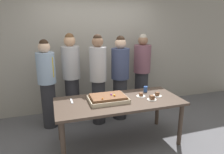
{
  "coord_description": "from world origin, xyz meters",
  "views": [
    {
      "loc": [
        -1.0,
        -2.78,
        1.92
      ],
      "look_at": [
        -0.07,
        0.15,
        1.1
      ],
      "focal_mm": 31.91,
      "sensor_mm": 36.0,
      "label": 1
    }
  ],
  "objects_px": {
    "plated_slice_near_left": "(157,95)",
    "cake_server_utensil": "(72,101)",
    "plated_slice_near_right": "(152,98)",
    "person_left_edge_reaching": "(98,78)",
    "person_serving_front": "(72,76)",
    "person_striped_tie_right": "(142,71)",
    "person_green_shirt_behind": "(120,77)",
    "plated_slice_far_left": "(141,95)",
    "person_far_right_suit": "(47,83)",
    "drink_cup_nearest": "(145,89)",
    "sheet_cake": "(108,98)",
    "party_table": "(119,105)"
  },
  "relations": [
    {
      "from": "drink_cup_nearest",
      "to": "person_striped_tie_right",
      "type": "distance_m",
      "value": 1.01
    },
    {
      "from": "plated_slice_near_right",
      "to": "drink_cup_nearest",
      "type": "height_order",
      "value": "drink_cup_nearest"
    },
    {
      "from": "plated_slice_near_left",
      "to": "person_left_edge_reaching",
      "type": "bearing_deg",
      "value": 135.72
    },
    {
      "from": "person_serving_front",
      "to": "person_striped_tie_right",
      "type": "distance_m",
      "value": 1.58
    },
    {
      "from": "person_far_right_suit",
      "to": "plated_slice_near_right",
      "type": "bearing_deg",
      "value": 10.89
    },
    {
      "from": "cake_server_utensil",
      "to": "person_green_shirt_behind",
      "type": "xyz_separation_m",
      "value": [
        1.05,
        0.67,
        0.13
      ]
    },
    {
      "from": "plated_slice_near_left",
      "to": "drink_cup_nearest",
      "type": "distance_m",
      "value": 0.28
    },
    {
      "from": "sheet_cake",
      "to": "person_far_right_suit",
      "type": "height_order",
      "value": "person_far_right_suit"
    },
    {
      "from": "person_left_edge_reaching",
      "to": "drink_cup_nearest",
      "type": "bearing_deg",
      "value": 56.12
    },
    {
      "from": "plated_slice_near_right",
      "to": "person_green_shirt_behind",
      "type": "bearing_deg",
      "value": 100.21
    },
    {
      "from": "cake_server_utensil",
      "to": "person_striped_tie_right",
      "type": "relative_size",
      "value": 0.12
    },
    {
      "from": "person_green_shirt_behind",
      "to": "person_left_edge_reaching",
      "type": "relative_size",
      "value": 0.98
    },
    {
      "from": "plated_slice_far_left",
      "to": "person_far_right_suit",
      "type": "distance_m",
      "value": 1.71
    },
    {
      "from": "person_serving_front",
      "to": "person_striped_tie_right",
      "type": "relative_size",
      "value": 1.02
    },
    {
      "from": "plated_slice_near_left",
      "to": "drink_cup_nearest",
      "type": "bearing_deg",
      "value": 108.31
    },
    {
      "from": "plated_slice_far_left",
      "to": "cake_server_utensil",
      "type": "height_order",
      "value": "plated_slice_far_left"
    },
    {
      "from": "sheet_cake",
      "to": "person_serving_front",
      "type": "xyz_separation_m",
      "value": [
        -0.44,
        1.06,
        0.12
      ]
    },
    {
      "from": "plated_slice_near_right",
      "to": "person_far_right_suit",
      "type": "bearing_deg",
      "value": 146.51
    },
    {
      "from": "plated_slice_near_right",
      "to": "person_left_edge_reaching",
      "type": "xyz_separation_m",
      "value": [
        -0.65,
        0.92,
        0.14
      ]
    },
    {
      "from": "cake_server_utensil",
      "to": "person_serving_front",
      "type": "height_order",
      "value": "person_serving_front"
    },
    {
      "from": "sheet_cake",
      "to": "person_serving_front",
      "type": "distance_m",
      "value": 1.16
    },
    {
      "from": "party_table",
      "to": "person_green_shirt_behind",
      "type": "xyz_separation_m",
      "value": [
        0.32,
        0.85,
        0.22
      ]
    },
    {
      "from": "plated_slice_near_left",
      "to": "person_green_shirt_behind",
      "type": "height_order",
      "value": "person_green_shirt_behind"
    },
    {
      "from": "plated_slice_near_left",
      "to": "person_green_shirt_behind",
      "type": "xyz_separation_m",
      "value": [
        -0.35,
        0.87,
        0.12
      ]
    },
    {
      "from": "plated_slice_near_left",
      "to": "person_far_right_suit",
      "type": "distance_m",
      "value": 1.98
    },
    {
      "from": "plated_slice_near_left",
      "to": "drink_cup_nearest",
      "type": "relative_size",
      "value": 1.5
    },
    {
      "from": "plated_slice_near_left",
      "to": "person_striped_tie_right",
      "type": "xyz_separation_m",
      "value": [
        0.29,
        1.19,
        0.11
      ]
    },
    {
      "from": "cake_server_utensil",
      "to": "person_green_shirt_behind",
      "type": "bearing_deg",
      "value": 32.6
    },
    {
      "from": "plated_slice_far_left",
      "to": "person_far_right_suit",
      "type": "xyz_separation_m",
      "value": [
        -1.48,
        0.85,
        0.11
      ]
    },
    {
      "from": "person_left_edge_reaching",
      "to": "person_striped_tie_right",
      "type": "bearing_deg",
      "value": 112.13
    },
    {
      "from": "cake_server_utensil",
      "to": "person_far_right_suit",
      "type": "distance_m",
      "value": 0.81
    },
    {
      "from": "sheet_cake",
      "to": "person_serving_front",
      "type": "height_order",
      "value": "person_serving_front"
    },
    {
      "from": "plated_slice_far_left",
      "to": "party_table",
      "type": "bearing_deg",
      "value": -172.79
    },
    {
      "from": "person_striped_tie_right",
      "to": "person_far_right_suit",
      "type": "height_order",
      "value": "person_striped_tie_right"
    },
    {
      "from": "person_left_edge_reaching",
      "to": "plated_slice_far_left",
      "type": "bearing_deg",
      "value": 39.55
    },
    {
      "from": "person_striped_tie_right",
      "to": "person_far_right_suit",
      "type": "distance_m",
      "value": 2.06
    },
    {
      "from": "plated_slice_near_right",
      "to": "plated_slice_far_left",
      "type": "relative_size",
      "value": 1.0
    },
    {
      "from": "party_table",
      "to": "plated_slice_near_right",
      "type": "bearing_deg",
      "value": -15.81
    },
    {
      "from": "party_table",
      "to": "person_green_shirt_behind",
      "type": "bearing_deg",
      "value": 69.19
    },
    {
      "from": "person_green_shirt_behind",
      "to": "person_left_edge_reaching",
      "type": "distance_m",
      "value": 0.48
    },
    {
      "from": "drink_cup_nearest",
      "to": "sheet_cake",
      "type": "bearing_deg",
      "value": -163.98
    },
    {
      "from": "person_serving_front",
      "to": "plated_slice_near_left",
      "type": "bearing_deg",
      "value": 26.97
    },
    {
      "from": "plated_slice_near_right",
      "to": "plated_slice_far_left",
      "type": "distance_m",
      "value": 0.22
    },
    {
      "from": "plated_slice_near_left",
      "to": "cake_server_utensil",
      "type": "relative_size",
      "value": 0.75
    },
    {
      "from": "person_striped_tie_right",
      "to": "person_far_right_suit",
      "type": "bearing_deg",
      "value": -37.72
    },
    {
      "from": "plated_slice_far_left",
      "to": "person_striped_tie_right",
      "type": "bearing_deg",
      "value": 63.64
    },
    {
      "from": "drink_cup_nearest",
      "to": "person_striped_tie_right",
      "type": "bearing_deg",
      "value": 67.99
    },
    {
      "from": "cake_server_utensil",
      "to": "person_left_edge_reaching",
      "type": "relative_size",
      "value": 0.11
    },
    {
      "from": "drink_cup_nearest",
      "to": "cake_server_utensil",
      "type": "relative_size",
      "value": 0.5
    },
    {
      "from": "drink_cup_nearest",
      "to": "cake_server_utensil",
      "type": "bearing_deg",
      "value": -177.37
    }
  ]
}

